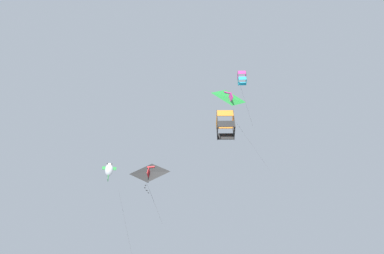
{
  "coord_description": "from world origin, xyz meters",
  "views": [
    {
      "loc": [
        -11.21,
        26.86,
        7.57
      ],
      "look_at": [
        -1.45,
        0.05,
        22.19
      ],
      "focal_mm": 34.49,
      "sensor_mm": 36.0,
      "label": 1
    }
  ],
  "objects": [
    {
      "name": "kite_delta_near_right",
      "position": [
        3.07,
        -1.2,
        18.98
      ],
      "size": [
        2.84,
        1.62,
        5.43
      ],
      "rotation": [
        0.48,
        0.0,
        0.17
      ],
      "color": "black"
    },
    {
      "name": "kite_box_near_left",
      "position": [
        -5.73,
        5.17,
        19.15
      ],
      "size": [
        1.68,
        2.05,
        2.12
      ],
      "rotation": [
        0.38,
        0.0,
        0.33
      ],
      "color": "orange"
    },
    {
      "name": "kite_delta_highest",
      "position": [
        -3.75,
        -4.87,
        27.58
      ],
      "size": [
        4.61,
        4.16,
        9.08
      ],
      "rotation": [
        0.39,
        0.0,
        0.8
      ],
      "color": "green"
    },
    {
      "name": "kite_box_far_centre",
      "position": [
        -5.95,
        -1.0,
        26.93
      ],
      "size": [
        1.1,
        1.12,
        5.61
      ],
      "rotation": [
        0.16,
        0.0,
        0.3
      ],
      "color": "#DB2D93"
    },
    {
      "name": "kite_fish_low_drifter",
      "position": [
        5.05,
        2.23,
        18.28
      ],
      "size": [
        3.58,
        3.24,
        9.23
      ],
      "rotation": [
        0.21,
        0.0,
        0.52
      ],
      "color": "white"
    }
  ]
}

